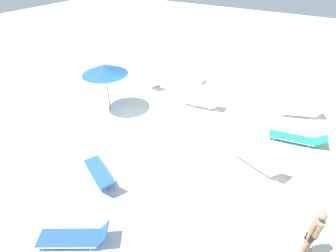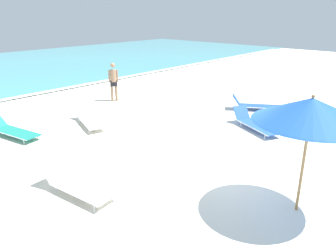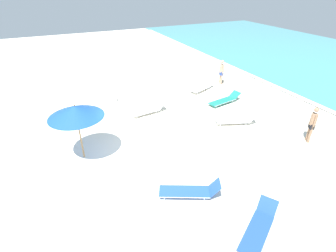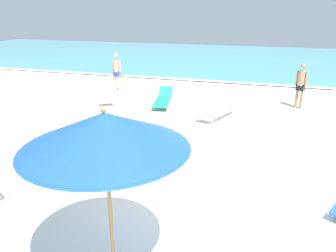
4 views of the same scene
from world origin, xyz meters
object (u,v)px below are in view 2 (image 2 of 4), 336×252
Objects in this scene: sun_lounger_near_water_left at (12,130)px; beachgoer_shoreline_child at (113,80)px; sun_lounger_under_umbrella at (255,123)px; sun_lounger_near_water_right at (90,119)px; sun_lounger_mid_beach_pair_a at (76,185)px; sun_lounger_mid_beach_solo at (255,105)px; beach_umbrella at (311,110)px.

beachgoer_shoreline_child reaches higher than sun_lounger_near_water_left.
sun_lounger_under_umbrella is 5.99m from sun_lounger_near_water_right.
sun_lounger_mid_beach_pair_a is (-6.69, 0.96, -0.00)m from sun_lounger_under_umbrella.
sun_lounger_mid_beach_solo reaches higher than sun_lounger_under_umbrella.
sun_lounger_near_water_left is at bearing 103.39° from beach_umbrella.
sun_lounger_under_umbrella is at bearing -32.68° from sun_lounger_near_water_right.
sun_lounger_under_umbrella is at bearing -51.55° from beachgoer_shoreline_child.
beachgoer_shoreline_child is (2.81, 2.01, 0.78)m from sun_lounger_near_water_right.
sun_lounger_under_umbrella is 1.01× the size of sun_lounger_near_water_right.
beachgoer_shoreline_child is (-3.04, 5.64, 0.78)m from sun_lounger_mid_beach_solo.
sun_lounger_mid_beach_pair_a is at bearing -108.69° from sun_lounger_near_water_right.
beachgoer_shoreline_child reaches higher than sun_lounger_near_water_right.
sun_lounger_mid_beach_solo is at bearing -11.69° from sun_lounger_near_water_right.
sun_lounger_mid_beach_solo is at bearing -39.42° from sun_lounger_near_water_left.
beachgoer_shoreline_child is at bearing 72.35° from beach_umbrella.
beach_umbrella is at bearing -76.00° from beachgoer_shoreline_child.
sun_lounger_near_water_left is at bearing 162.23° from sun_lounger_under_umbrella.
sun_lounger_mid_beach_pair_a is 1.17× the size of beachgoer_shoreline_child.
sun_lounger_under_umbrella is 1.06× the size of sun_lounger_mid_beach_solo.
sun_lounger_mid_beach_solo reaches higher than sun_lounger_near_water_right.
beach_umbrella is at bearing -116.34° from sun_lounger_under_umbrella.
sun_lounger_near_water_right reaches higher than sun_lounger_mid_beach_pair_a.
sun_lounger_near_water_left is (-2.10, 8.81, -1.99)m from beach_umbrella.
sun_lounger_near_water_right is (0.33, 7.85, -1.98)m from beach_umbrella.
sun_lounger_near_water_right is 1.23× the size of beachgoer_shoreline_child.
sun_lounger_under_umbrella is (3.95, 3.08, -1.98)m from beach_umbrella.
beach_umbrella is 1.21× the size of sun_lounger_mid_beach_solo.
sun_lounger_near_water_left is (-6.05, 5.73, -0.01)m from sun_lounger_under_umbrella.
sun_lounger_mid_beach_solo reaches higher than sun_lounger_mid_beach_pair_a.
sun_lounger_mid_beach_pair_a is at bearing 149.43° from sun_lounger_mid_beach_solo.
sun_lounger_near_water_right reaches higher than sun_lounger_under_umbrella.
sun_lounger_near_water_right is 4.89m from sun_lounger_mid_beach_pair_a.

